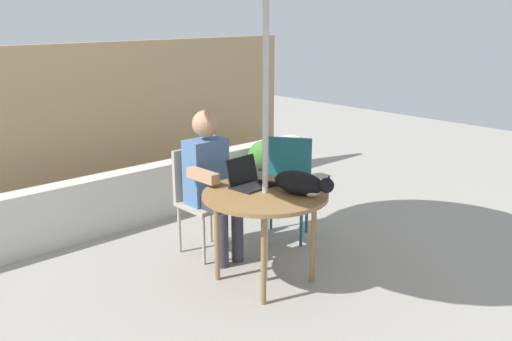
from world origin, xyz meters
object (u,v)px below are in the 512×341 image
cat (302,184)px  person_seated (211,176)px  laptop (247,178)px  chair_occupied (200,192)px  patio_table (265,201)px  chair_empty (288,180)px  potted_plant_near_fence (263,169)px

cat → person_seated: bearing=101.2°
person_seated → laptop: size_ratio=3.86×
chair_occupied → person_seated: person_seated is taller
patio_table → chair_occupied: size_ratio=1.04×
chair_empty → person_seated: size_ratio=0.73×
chair_occupied → cat: (0.17, -1.01, 0.27)m
person_seated → potted_plant_near_fence: person_seated is taller
laptop → cat: size_ratio=0.49×
chair_empty → laptop: 0.89m
person_seated → potted_plant_near_fence: 1.53m
laptop → cat: 0.46m
patio_table → chair_occupied: (0.00, 0.80, -0.12)m
chair_occupied → potted_plant_near_fence: chair_occupied is taller
person_seated → potted_plant_near_fence: size_ratio=1.85×
patio_table → chair_empty: 0.98m
person_seated → cat: 0.87m
chair_occupied → laptop: size_ratio=2.80×
patio_table → chair_empty: (0.80, 0.55, -0.12)m
chair_occupied → cat: bearing=-80.5°
laptop → chair_occupied: bearing=91.3°
patio_table → person_seated: person_seated is taller
person_seated → potted_plant_near_fence: (1.29, 0.75, -0.34)m
chair_empty → potted_plant_near_fence: chair_empty is taller
person_seated → laptop: 0.43m
potted_plant_near_fence → patio_table: bearing=-132.9°
laptop → cat: bearing=-70.1°
patio_table → chair_occupied: 0.81m
chair_occupied → potted_plant_near_fence: (1.29, 0.59, -0.17)m
chair_empty → laptop: laptop is taller
cat → patio_table: bearing=128.8°
chair_empty → person_seated: person_seated is taller
patio_table → cat: cat is taller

